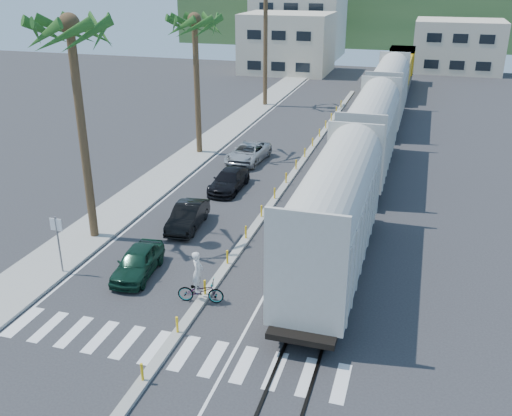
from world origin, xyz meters
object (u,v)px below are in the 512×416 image
(car_lead, at_px, (138,262))
(car_second, at_px, (188,216))
(street_sign, at_px, (58,237))
(cyclist, at_px, (200,286))

(car_lead, distance_m, car_second, 5.68)
(street_sign, relative_size, cyclist, 1.24)
(car_lead, height_order, cyclist, cyclist)
(street_sign, xyz_separation_m, cyclist, (7.24, -0.40, -1.20))
(car_lead, distance_m, cyclist, 3.99)
(car_second, relative_size, cyclist, 1.77)
(cyclist, bearing_deg, car_lead, 59.90)
(street_sign, xyz_separation_m, car_second, (3.65, 6.67, -1.29))
(street_sign, distance_m, cyclist, 7.35)
(car_lead, xyz_separation_m, cyclist, (3.73, -1.39, 0.09))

